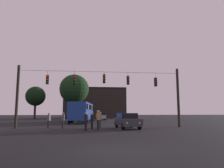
{
  "coord_description": "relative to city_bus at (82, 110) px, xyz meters",
  "views": [
    {
      "loc": [
        -1.26,
        -8.97,
        1.63
      ],
      "look_at": [
        1.09,
        12.41,
        4.52
      ],
      "focal_mm": 33.41,
      "sensor_mm": 36.0,
      "label": 1
    }
  ],
  "objects": [
    {
      "name": "corner_building",
      "position": [
        2.66,
        25.3,
        2.16
      ],
      "size": [
        16.23,
        9.85,
        8.05
      ],
      "color": "black",
      "rests_on": "ground"
    },
    {
      "name": "overhead_signal_span",
      "position": [
        2.4,
        -11.03,
        1.99
      ],
      "size": [
        17.45,
        0.44,
        6.47
      ],
      "color": "black",
      "rests_on": "ground"
    },
    {
      "name": "ground_plane",
      "position": [
        2.34,
        0.28,
        -1.87
      ],
      "size": [
        168.0,
        168.0,
        0.0
      ],
      "primitive_type": "plane",
      "color": "black",
      "rests_on": "ground"
    },
    {
      "name": "pedestrian_crossing_right",
      "position": [
        -1.46,
        -11.9,
        -0.98
      ],
      "size": [
        0.24,
        0.36,
        1.59
      ],
      "color": "black",
      "rests_on": "ground"
    },
    {
      "name": "pedestrian_near_bus",
      "position": [
        1.91,
        -13.89,
        -0.84
      ],
      "size": [
        0.28,
        0.38,
        1.79
      ],
      "color": "black",
      "rests_on": "ground"
    },
    {
      "name": "car_near_right",
      "position": [
        4.88,
        -12.49,
        -1.07
      ],
      "size": [
        2.12,
        4.44,
        1.52
      ],
      "color": "#2D2D33",
      "rests_on": "ground"
    },
    {
      "name": "car_far_left",
      "position": [
        3.49,
        9.75,
        -1.07
      ],
      "size": [
        1.9,
        4.37,
        1.52
      ],
      "color": "#99999E",
      "rests_on": "ground"
    },
    {
      "name": "pedestrian_far_side",
      "position": [
        2.28,
        -10.91,
        -0.95
      ],
      "size": [
        0.24,
        0.36,
        1.63
      ],
      "color": "black",
      "rests_on": "ground"
    },
    {
      "name": "tree_left_silhouette",
      "position": [
        -11.73,
        18.47,
        3.5
      ],
      "size": [
        4.67,
        4.67,
        7.73
      ],
      "color": "#2D2116",
      "rests_on": "ground"
    },
    {
      "name": "pedestrian_crossing_left",
      "position": [
        -2.93,
        -11.42,
        -1.01
      ],
      "size": [
        0.32,
        0.41,
        1.54
      ],
      "color": "black",
      "rests_on": "ground"
    },
    {
      "name": "tree_behind_building",
      "position": [
        -2.08,
        11.07,
        4.55
      ],
      "size": [
        6.15,
        6.15,
        9.51
      ],
      "color": "#2D2116",
      "rests_on": "ground"
    },
    {
      "name": "city_bus",
      "position": [
        0.0,
        0.0,
        0.0
      ],
      "size": [
        3.58,
        11.19,
        3.0
      ],
      "color": "navy",
      "rests_on": "ground"
    },
    {
      "name": "pedestrian_trailing",
      "position": [
        1.39,
        -12.77,
        -0.98
      ],
      "size": [
        0.33,
        0.41,
        1.57
      ],
      "color": "black",
      "rests_on": "ground"
    },
    {
      "name": "pedestrian_crossing_center",
      "position": [
        0.82,
        -14.54,
        -0.97
      ],
      "size": [
        0.33,
        0.41,
        1.6
      ],
      "color": "black",
      "rests_on": "ground"
    }
  ]
}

